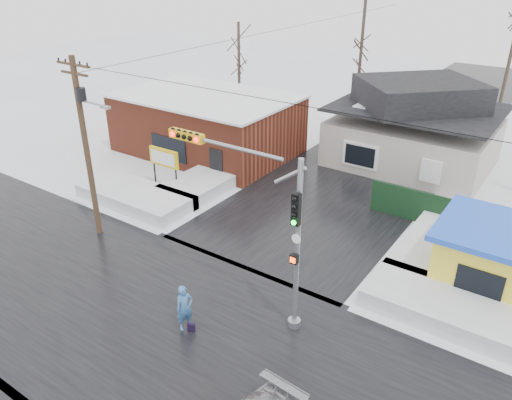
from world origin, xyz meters
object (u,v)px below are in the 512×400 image
Objects in this scene: utility_pole at (86,139)px; kiosk at (491,257)px; traffic_signal at (261,213)px; pedestrian at (185,308)px; marquee_sign at (164,159)px.

kiosk is (17.43, 6.49, -3.65)m from utility_pole.
traffic_signal is 0.78× the size of utility_pole.
traffic_signal reaches higher than pedestrian.
utility_pole reaches higher than kiosk.
traffic_signal is at bearing -135.16° from kiosk.
pedestrian is (9.62, -8.97, -0.97)m from marquee_sign.
marquee_sign is at bearing 150.28° from traffic_signal.
marquee_sign is 0.55× the size of kiosk.
kiosk is (7.07, 7.03, -3.08)m from traffic_signal.
marquee_sign is 18.51m from kiosk.
kiosk reaches higher than marquee_sign.
kiosk is at bearing 20.44° from utility_pole.
utility_pole is 1.96× the size of kiosk.
traffic_signal is at bearing -2.95° from utility_pole.
pedestrian is (-1.81, -2.44, -3.59)m from traffic_signal.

